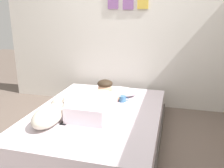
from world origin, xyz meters
name	(u,v)px	position (x,y,z in m)	size (l,w,h in m)	color
ground_plane	(101,146)	(0.00, 0.00, 0.00)	(12.01, 12.01, 0.00)	#66564C
back_wall	(128,25)	(0.00, 1.41, 1.25)	(4.01, 0.12, 2.50)	silver
bed	(97,123)	(-0.12, 0.22, 0.16)	(1.49, 2.01, 0.32)	#4C4742
pillow	(119,91)	(0.00, 0.83, 0.37)	(0.52, 0.32, 0.11)	silver
person_lying	(96,101)	(-0.13, 0.25, 0.43)	(0.43, 0.92, 0.27)	silver
dog	(49,114)	(-0.49, -0.22, 0.42)	(0.26, 0.57, 0.21)	beige
coffee_cup	(122,99)	(0.10, 0.60, 0.36)	(0.12, 0.09, 0.07)	teal
cell_phone	(65,122)	(-0.35, -0.16, 0.32)	(0.07, 0.14, 0.01)	black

